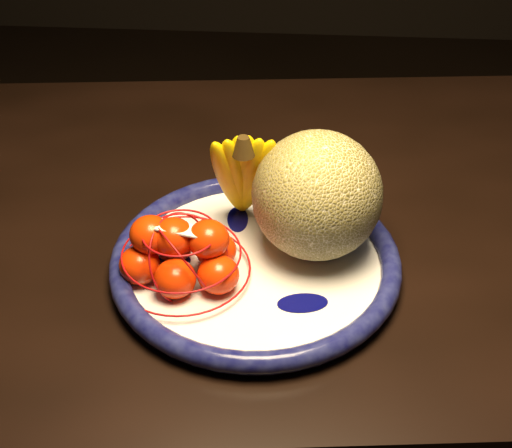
# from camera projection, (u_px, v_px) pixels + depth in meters

# --- Properties ---
(dining_table) EXTENTS (1.47, 0.98, 0.70)m
(dining_table) POSITION_uv_depth(u_px,v_px,m) (301.00, 244.00, 1.10)
(dining_table) COLOR black
(dining_table) RESTS_ON ground
(fruit_bowl) EXTENTS (0.38, 0.38, 0.03)m
(fruit_bowl) POSITION_uv_depth(u_px,v_px,m) (255.00, 262.00, 0.93)
(fruit_bowl) COLOR white
(fruit_bowl) RESTS_ON dining_table
(cantaloupe) EXTENTS (0.17, 0.17, 0.17)m
(cantaloupe) POSITION_uv_depth(u_px,v_px,m) (317.00, 195.00, 0.91)
(cantaloupe) COLOR olive
(cantaloupe) RESTS_ON fruit_bowl
(banana_bunch) EXTENTS (0.11, 0.11, 0.17)m
(banana_bunch) POSITION_uv_depth(u_px,v_px,m) (243.00, 172.00, 0.95)
(banana_bunch) COLOR #E7BD00
(banana_bunch) RESTS_ON fruit_bowl
(mandarin_bag) EXTENTS (0.21, 0.21, 0.11)m
(mandarin_bag) POSITION_uv_depth(u_px,v_px,m) (182.00, 254.00, 0.89)
(mandarin_bag) COLOR #FF3200
(mandarin_bag) RESTS_ON fruit_bowl
(price_tag) EXTENTS (0.07, 0.04, 0.01)m
(price_tag) POSITION_uv_depth(u_px,v_px,m) (186.00, 230.00, 0.87)
(price_tag) COLOR white
(price_tag) RESTS_ON mandarin_bag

